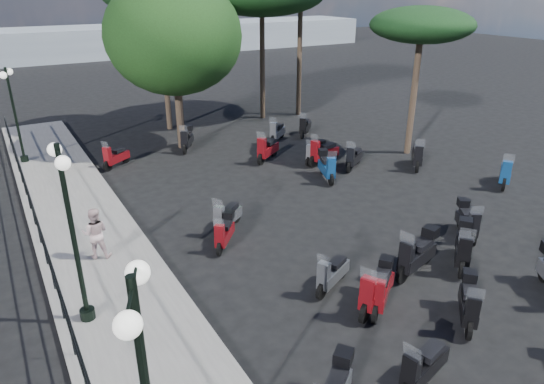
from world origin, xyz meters
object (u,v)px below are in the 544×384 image
scooter_16 (463,247)px  scooter_9 (187,139)px  scooter_4 (116,157)px  scooter_23 (505,173)px  scooter_6 (332,274)px  scooter_12 (417,254)px  scooter_13 (267,149)px  scooter_14 (277,132)px  lamp_post_1 (71,225)px  scooter_7 (375,291)px  scooter_25 (354,158)px  scooter_3 (225,233)px  scooter_26 (305,127)px  scooter_0 (423,367)px  pine_3 (422,26)px  pedestrian_far (95,233)px  scooter_19 (315,153)px  scooter_20 (323,153)px  broadleaf_tree (174,36)px  scooter_24 (417,156)px  lamp_post_2 (14,109)px  scooter_17 (467,222)px  scooter_18 (327,167)px  scooter_5 (469,303)px  scooter_8 (227,217)px

scooter_16 → scooter_9: bearing=-27.5°
scooter_4 → scooter_23: scooter_23 is taller
scooter_6 → scooter_12: size_ratio=0.80×
scooter_13 → scooter_14: (1.82, 2.18, -0.03)m
scooter_14 → scooter_9: bearing=37.6°
scooter_9 → scooter_14: (4.30, -1.03, -0.03)m
scooter_12 → scooter_14: (2.88, 12.04, -0.08)m
lamp_post_1 → scooter_7: lamp_post_1 is taller
scooter_7 → scooter_25: (5.76, 7.82, -0.04)m
scooter_3 → scooter_12: (3.82, -3.93, 0.12)m
scooter_26 → scooter_0: bearing=110.4°
scooter_26 → pine_3: 7.40m
scooter_7 → scooter_14: bearing=-48.2°
scooter_14 → scooter_6: bearing=116.4°
pedestrian_far → scooter_19: bearing=-138.1°
scooter_16 → scooter_20: scooter_20 is taller
scooter_14 → scooter_25: bearing=151.1°
scooter_4 → pine_3: 14.03m
scooter_20 → scooter_23: size_ratio=1.16×
scooter_7 → scooter_12: 2.12m
lamp_post_1 → broadleaf_tree: broadleaf_tree is taller
scooter_24 → broadleaf_tree: broadleaf_tree is taller
scooter_4 → scooter_14: (7.78, -0.37, 0.03)m
scooter_14 → broadleaf_tree: size_ratio=0.19×
scooter_16 → scooter_24: bearing=-76.3°
lamp_post_2 → scooter_19: bearing=-11.4°
scooter_7 → scooter_17: scooter_7 is taller
scooter_12 → scooter_18: bearing=-32.5°
scooter_7 → scooter_13: scooter_13 is taller
scooter_9 → lamp_post_2: bearing=19.0°
scooter_13 → scooter_25: bearing=-169.5°
scooter_19 → scooter_24: 4.30m
pedestrian_far → scooter_6: size_ratio=1.01×
scooter_19 → scooter_26: bearing=-51.6°
scooter_12 → scooter_0: bearing=119.7°
lamp_post_1 → scooter_3: size_ratio=3.47×
scooter_3 → scooter_25: scooter_25 is taller
lamp_post_2 → scooter_19: lamp_post_2 is taller
lamp_post_1 → scooter_4: lamp_post_1 is taller
scooter_16 → scooter_18: 7.13m
scooter_5 → scooter_6: scooter_5 is taller
scooter_14 → scooter_25: 4.94m
scooter_4 → scooter_7: size_ratio=0.83×
lamp_post_2 → scooter_18: (10.22, -8.02, -1.90)m
scooter_8 → scooter_19: (6.07, 3.79, -0.01)m
scooter_4 → scooter_18: bearing=-165.5°
scooter_12 → scooter_7: bearing=91.6°
scooter_3 → scooter_14: (6.70, 8.12, 0.04)m
lamp_post_1 → scooter_26: bearing=37.2°
scooter_14 → scooter_8: bearing=100.6°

